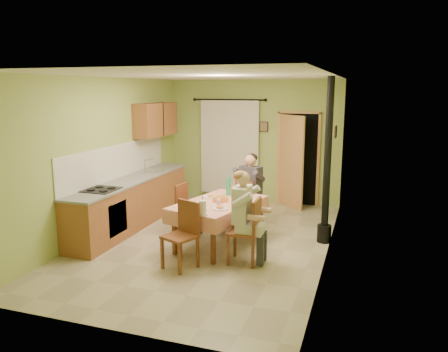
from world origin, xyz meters
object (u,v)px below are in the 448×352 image
(chair_near, at_px, (181,249))
(man_right, at_px, (244,206))
(chair_far, at_px, (249,213))
(chair_right, at_px, (245,244))
(man_far, at_px, (250,182))
(dining_table, at_px, (219,224))
(stove_flue, at_px, (326,184))
(chair_left, at_px, (189,219))

(chair_near, bearing_deg, man_right, -127.44)
(chair_far, bearing_deg, chair_right, -55.13)
(chair_far, height_order, chair_right, chair_right)
(man_far, bearing_deg, chair_far, -90.00)
(dining_table, bearing_deg, stove_flue, 38.61)
(chair_left, bearing_deg, chair_far, 138.08)
(man_right, bearing_deg, man_far, 11.23)
(chair_right, height_order, chair_left, chair_right)
(chair_far, relative_size, chair_near, 0.96)
(chair_far, height_order, chair_left, chair_far)
(chair_right, relative_size, man_right, 0.72)
(man_far, bearing_deg, chair_left, -119.95)
(man_far, bearing_deg, man_right, -55.86)
(chair_left, bearing_deg, dining_table, 72.39)
(chair_near, xyz_separation_m, chair_right, (0.84, 0.49, 0.00))
(man_far, bearing_deg, dining_table, -80.21)
(chair_near, bearing_deg, chair_far, -79.99)
(chair_right, xyz_separation_m, chair_left, (-1.31, 0.93, -0.00))
(dining_table, height_order, chair_far, chair_far)
(dining_table, relative_size, chair_near, 1.91)
(chair_left, relative_size, man_far, 0.66)
(chair_right, bearing_deg, man_far, 11.71)
(man_right, bearing_deg, dining_table, 45.56)
(chair_near, distance_m, man_far, 2.28)
(chair_near, bearing_deg, dining_table, -80.10)
(dining_table, xyz_separation_m, chair_near, (-0.23, -1.05, -0.09))
(stove_flue, bearing_deg, man_far, 166.03)
(chair_right, distance_m, man_far, 1.80)
(chair_far, xyz_separation_m, man_right, (0.37, -1.65, 0.59))
(dining_table, relative_size, stove_flue, 0.67)
(chair_near, height_order, chair_right, chair_right)
(dining_table, xyz_separation_m, chair_far, (0.23, 1.09, -0.09))
(chair_right, height_order, man_right, man_right)
(man_right, xyz_separation_m, stove_flue, (1.06, 1.31, 0.15))
(dining_table, distance_m, chair_right, 0.84)
(dining_table, distance_m, stove_flue, 1.93)
(dining_table, xyz_separation_m, chair_right, (0.61, -0.56, -0.09))
(chair_far, distance_m, man_far, 0.59)
(chair_right, bearing_deg, chair_left, 53.50)
(chair_right, height_order, man_far, man_far)
(chair_near, bearing_deg, chair_left, -49.58)
(dining_table, bearing_deg, chair_near, -87.64)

